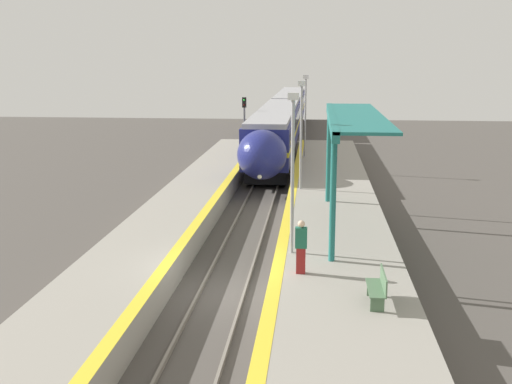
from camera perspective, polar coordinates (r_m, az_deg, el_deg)
ground_plane at (r=20.81m, az=-3.03°, el=-9.08°), size 120.00×120.00×0.00m
rail_left at (r=20.90m, az=-5.01°, el=-8.80°), size 0.08×90.00×0.15m
rail_right at (r=20.70m, az=-1.04°, el=-8.97°), size 0.08×90.00×0.15m
train at (r=57.15m, az=2.49°, el=6.58°), size 2.82×48.86×3.82m
platform_right at (r=20.45m, az=7.33°, el=-8.10°), size 4.21×64.00×0.98m
platform_left at (r=21.33m, az=-11.60°, el=-7.40°), size 3.19×64.00×0.98m
platform_bench at (r=17.57m, az=10.87°, el=-8.29°), size 0.44×1.52×0.89m
person_waiting at (r=19.54m, az=4.02°, el=-4.82°), size 0.36×0.22×1.66m
railway_signal at (r=45.04m, az=-1.05°, el=6.04°), size 0.28×0.28×4.75m
lamppost_near at (r=21.11m, az=3.27°, el=2.60°), size 0.36×0.20×5.36m
lamppost_mid at (r=31.83m, az=4.03°, el=5.71°), size 0.36×0.20×5.36m
lamppost_far at (r=42.60m, az=4.41°, el=7.25°), size 0.36×0.20×5.36m
station_canopy at (r=24.62m, az=8.08°, el=6.19°), size 2.02×11.87×4.37m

